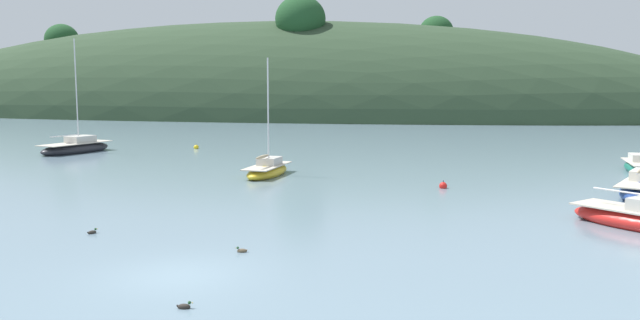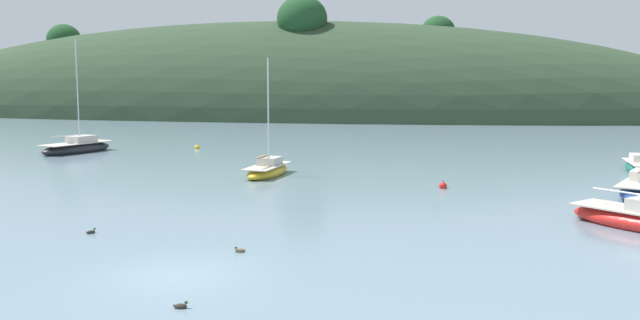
{
  "view_description": "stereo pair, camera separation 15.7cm",
  "coord_description": "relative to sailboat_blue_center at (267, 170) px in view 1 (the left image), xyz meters",
  "views": [
    {
      "loc": [
        8.33,
        -17.8,
        5.87
      ],
      "look_at": [
        0.0,
        20.0,
        1.2
      ],
      "focal_mm": 36.57,
      "sensor_mm": 36.0,
      "label": 1
    },
    {
      "loc": [
        8.48,
        -17.77,
        5.87
      ],
      "look_at": [
        0.0,
        20.0,
        1.2
      ],
      "focal_mm": 36.57,
      "sensor_mm": 36.0,
      "label": 2
    }
  ],
  "objects": [
    {
      "name": "mooring_buoy_channel",
      "position": [
        10.95,
        -2.6,
        -0.23
      ],
      "size": [
        0.44,
        0.44,
        0.54
      ],
      "color": "red",
      "rests_on": "ground"
    },
    {
      "name": "duck_trailing",
      "position": [
        4.97,
        -23.63,
        -0.29
      ],
      "size": [
        0.43,
        0.24,
        0.24
      ],
      "color": "#2D2823",
      "rests_on": "ground"
    },
    {
      "name": "duck_lone_left",
      "position": [
        4.57,
        -17.96,
        -0.29
      ],
      "size": [
        0.42,
        0.26,
        0.24
      ],
      "color": "brown",
      "rests_on": "ground"
    },
    {
      "name": "sailboat_yellow_far",
      "position": [
        -19.46,
        9.37,
        0.06
      ],
      "size": [
        4.0,
        7.15,
        9.62
      ],
      "color": "#232328",
      "rests_on": "ground"
    },
    {
      "name": "far_shoreline_hill",
      "position": [
        -21.39,
        67.64,
        -0.28
      ],
      "size": [
        150.0,
        36.0,
        35.03
      ],
      "color": "#2D422B",
      "rests_on": "ground"
    },
    {
      "name": "mooring_buoy_inner",
      "position": [
        -10.96,
        14.44,
        -0.23
      ],
      "size": [
        0.44,
        0.44,
        0.54
      ],
      "color": "yellow",
      "rests_on": "ground"
    },
    {
      "name": "duck_lone_right",
      "position": [
        -2.03,
        -16.57,
        -0.29
      ],
      "size": [
        0.33,
        0.4,
        0.24
      ],
      "color": "#2D2823",
      "rests_on": "ground"
    },
    {
      "name": "ground_plane",
      "position": [
        3.61,
        -21.04,
        -0.35
      ],
      "size": [
        400.0,
        400.0,
        0.0
      ],
      "primitive_type": "plane",
      "color": "slate"
    },
    {
      "name": "sailboat_blue_center",
      "position": [
        0.0,
        0.0,
        0.0
      ],
      "size": [
        2.12,
        5.4,
        7.53
      ],
      "color": "gold",
      "rests_on": "ground"
    }
  ]
}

